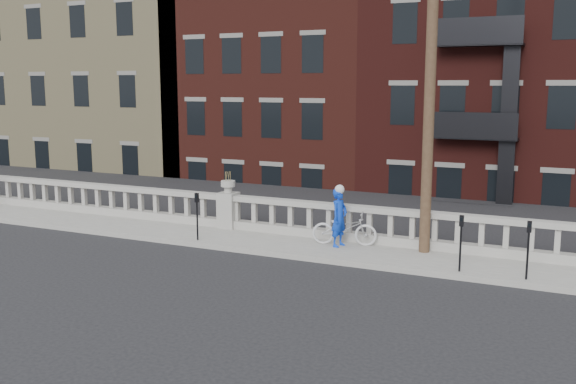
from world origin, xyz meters
name	(u,v)px	position (x,y,z in m)	size (l,w,h in m)	color
ground	(151,264)	(0.00, 0.00, 0.00)	(120.00, 120.00, 0.00)	black
sidewalk	(213,236)	(0.00, 3.00, 0.07)	(32.00, 2.20, 0.15)	gray
balustrade	(228,212)	(0.00, 3.95, 0.64)	(28.00, 0.34, 1.03)	gray
planter_pedestal	(228,206)	(0.00, 3.95, 0.83)	(0.55, 0.55, 1.76)	gray
lower_level	(407,118)	(0.56, 23.04, 2.63)	(80.00, 44.00, 20.80)	#605E59
utility_pole	(431,57)	(6.20, 3.60, 5.24)	(1.60, 0.28, 10.00)	#422D1E
parking_meter_a	(197,211)	(0.03, 2.15, 1.00)	(0.10, 0.09, 1.36)	black
parking_meter_b	(461,237)	(7.39, 2.15, 1.00)	(0.10, 0.09, 1.36)	black
parking_meter_c	(528,243)	(8.89, 2.15, 1.00)	(0.10, 0.09, 1.36)	black
bicycle	(344,228)	(4.02, 3.40, 0.62)	(0.62, 1.79, 0.94)	silver
cyclist	(339,218)	(3.93, 3.20, 0.95)	(0.58, 0.38, 1.60)	#0D39C8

